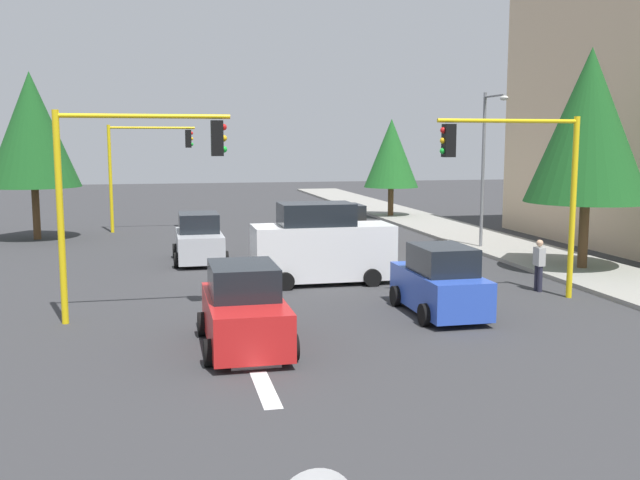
{
  "coord_description": "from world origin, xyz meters",
  "views": [
    {
      "loc": [
        25.78,
        -4.9,
        4.84
      ],
      "look_at": [
        -0.1,
        0.86,
        1.2
      ],
      "focal_mm": 40.23,
      "sensor_mm": 36.0,
      "label": 1
    }
  ],
  "objects_px": {
    "tree_roadside_near": "(589,126)",
    "car_orange": "(345,227)",
    "tree_opposite_side": "(32,130)",
    "car_red": "(244,310)",
    "street_lamp_curbside": "(487,153)",
    "car_silver": "(199,240)",
    "traffic_signal_near_right": "(130,173)",
    "tree_roadside_far": "(391,153)",
    "traffic_signal_near_left": "(520,171)",
    "pedestrian_crossing": "(539,264)",
    "car_blue": "(440,283)",
    "traffic_signal_far_right": "(144,157)",
    "delivery_van_white": "(322,246)"
  },
  "relations": [
    {
      "from": "street_lamp_curbside",
      "to": "tree_opposite_side",
      "type": "xyz_separation_m",
      "value": [
        -8.39,
        -20.2,
        1.08
      ]
    },
    {
      "from": "tree_roadside_far",
      "to": "tree_opposite_side",
      "type": "distance_m",
      "value": 21.4
    },
    {
      "from": "traffic_signal_near_left",
      "to": "delivery_van_white",
      "type": "xyz_separation_m",
      "value": [
        -4.0,
        -5.23,
        -2.69
      ]
    },
    {
      "from": "street_lamp_curbside",
      "to": "car_blue",
      "type": "xyz_separation_m",
      "value": [
        10.78,
        -6.49,
        -3.45
      ]
    },
    {
      "from": "tree_roadside_far",
      "to": "pedestrian_crossing",
      "type": "height_order",
      "value": "tree_roadside_far"
    },
    {
      "from": "car_silver",
      "to": "pedestrian_crossing",
      "type": "xyz_separation_m",
      "value": [
        8.32,
        10.48,
        0.01
      ]
    },
    {
      "from": "traffic_signal_near_left",
      "to": "street_lamp_curbside",
      "type": "bearing_deg",
      "value": 159.92
    },
    {
      "from": "tree_roadside_near",
      "to": "car_orange",
      "type": "distance_m",
      "value": 11.83
    },
    {
      "from": "tree_opposite_side",
      "to": "car_silver",
      "type": "xyz_separation_m",
      "value": [
        8.61,
        7.56,
        -4.53
      ]
    },
    {
      "from": "tree_roadside_near",
      "to": "traffic_signal_near_left",
      "type": "bearing_deg",
      "value": -50.28
    },
    {
      "from": "tree_roadside_far",
      "to": "car_orange",
      "type": "distance_m",
      "value": 13.54
    },
    {
      "from": "tree_roadside_near",
      "to": "car_orange",
      "type": "xyz_separation_m",
      "value": [
        -8.33,
        -7.07,
        -4.53
      ]
    },
    {
      "from": "tree_opposite_side",
      "to": "car_blue",
      "type": "distance_m",
      "value": 24.0
    },
    {
      "from": "traffic_signal_near_left",
      "to": "pedestrian_crossing",
      "type": "bearing_deg",
      "value": 128.34
    },
    {
      "from": "tree_opposite_side",
      "to": "car_red",
      "type": "relative_size",
      "value": 2.03
    },
    {
      "from": "delivery_van_white",
      "to": "pedestrian_crossing",
      "type": "xyz_separation_m",
      "value": [
        2.93,
        6.59,
        -0.37
      ]
    },
    {
      "from": "traffic_signal_near_right",
      "to": "car_blue",
      "type": "relative_size",
      "value": 1.47
    },
    {
      "from": "traffic_signal_far_right",
      "to": "tree_roadside_near",
      "type": "distance_m",
      "value": 22.81
    },
    {
      "from": "car_orange",
      "to": "tree_roadside_near",
      "type": "bearing_deg",
      "value": 40.32
    },
    {
      "from": "car_red",
      "to": "pedestrian_crossing",
      "type": "bearing_deg",
      "value": 113.13
    },
    {
      "from": "car_silver",
      "to": "traffic_signal_near_left",
      "type": "bearing_deg",
      "value": 44.17
    },
    {
      "from": "pedestrian_crossing",
      "to": "tree_opposite_side",
      "type": "bearing_deg",
      "value": -133.17
    },
    {
      "from": "car_blue",
      "to": "car_orange",
      "type": "distance_m",
      "value": 13.52
    },
    {
      "from": "traffic_signal_near_left",
      "to": "car_blue",
      "type": "bearing_deg",
      "value": -68.57
    },
    {
      "from": "delivery_van_white",
      "to": "car_red",
      "type": "height_order",
      "value": "delivery_van_white"
    },
    {
      "from": "traffic_signal_near_right",
      "to": "tree_roadside_far",
      "type": "relative_size",
      "value": 0.9
    },
    {
      "from": "car_red",
      "to": "car_silver",
      "type": "xyz_separation_m",
      "value": [
        -12.63,
        -0.38,
        0.0
      ]
    },
    {
      "from": "traffic_signal_near_right",
      "to": "car_orange",
      "type": "distance_m",
      "value": 15.65
    },
    {
      "from": "car_orange",
      "to": "traffic_signal_near_right",
      "type": "bearing_deg",
      "value": -36.5
    },
    {
      "from": "car_blue",
      "to": "car_red",
      "type": "bearing_deg",
      "value": -70.23
    },
    {
      "from": "tree_roadside_near",
      "to": "car_red",
      "type": "distance_m",
      "value": 16.02
    },
    {
      "from": "car_orange",
      "to": "pedestrian_crossing",
      "type": "xyz_separation_m",
      "value": [
        11.26,
        3.61,
        0.01
      ]
    },
    {
      "from": "traffic_signal_near_right",
      "to": "traffic_signal_near_left",
      "type": "xyz_separation_m",
      "value": [
        0.0,
        11.38,
        -0.04
      ]
    },
    {
      "from": "tree_opposite_side",
      "to": "car_red",
      "type": "bearing_deg",
      "value": 20.51
    },
    {
      "from": "tree_opposite_side",
      "to": "car_silver",
      "type": "distance_m",
      "value": 12.32
    },
    {
      "from": "street_lamp_curbside",
      "to": "car_silver",
      "type": "relative_size",
      "value": 1.73
    },
    {
      "from": "street_lamp_curbside",
      "to": "car_red",
      "type": "relative_size",
      "value": 1.72
    },
    {
      "from": "tree_roadside_far",
      "to": "delivery_van_white",
      "type": "height_order",
      "value": "tree_roadside_far"
    },
    {
      "from": "traffic_signal_near_left",
      "to": "tree_roadside_near",
      "type": "height_order",
      "value": "tree_roadside_near"
    },
    {
      "from": "delivery_van_white",
      "to": "tree_roadside_far",
      "type": "bearing_deg",
      "value": 155.67
    },
    {
      "from": "tree_opposite_side",
      "to": "traffic_signal_far_right",
      "type": "bearing_deg",
      "value": 110.7
    },
    {
      "from": "traffic_signal_near_right",
      "to": "tree_roadside_far",
      "type": "height_order",
      "value": "tree_roadside_far"
    },
    {
      "from": "street_lamp_curbside",
      "to": "car_orange",
      "type": "relative_size",
      "value": 1.88
    },
    {
      "from": "tree_roadside_far",
      "to": "car_red",
      "type": "relative_size",
      "value": 1.55
    },
    {
      "from": "car_red",
      "to": "tree_roadside_far",
      "type": "bearing_deg",
      "value": 155.26
    },
    {
      "from": "street_lamp_curbside",
      "to": "car_silver",
      "type": "distance_m",
      "value": 13.1
    },
    {
      "from": "traffic_signal_near_right",
      "to": "pedestrian_crossing",
      "type": "distance_m",
      "value": 13.15
    },
    {
      "from": "tree_opposite_side",
      "to": "car_silver",
      "type": "relative_size",
      "value": 2.04
    },
    {
      "from": "street_lamp_curbside",
      "to": "traffic_signal_far_right",
      "type": "bearing_deg",
      "value": -124.88
    },
    {
      "from": "traffic_signal_near_right",
      "to": "street_lamp_curbside",
      "type": "distance_m",
      "value": 17.73
    }
  ]
}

